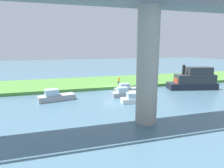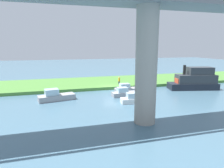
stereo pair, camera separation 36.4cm
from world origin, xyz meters
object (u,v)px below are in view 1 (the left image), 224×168
mooring_post (154,80)px  marker_buoy (142,121)px  houseboat_blue (55,96)px  motorboat_white (125,93)px  motorboat_red (136,99)px  bridge_pylon (147,67)px  skiff_small (127,89)px  pontoon_yellow (194,80)px  person_on_bank (119,80)px

mooring_post → marker_buoy: size_ratio=1.45×
houseboat_blue → mooring_post: bearing=-161.5°
motorboat_white → marker_buoy: 10.83m
motorboat_white → motorboat_red: bearing=92.6°
bridge_pylon → skiff_small: bridge_pylon is taller
mooring_post → motorboat_red: (8.26, 10.28, -0.38)m
pontoon_yellow → motorboat_red: size_ratio=2.07×
motorboat_red → marker_buoy: size_ratio=8.37×
houseboat_blue → motorboat_white: size_ratio=1.25×
mooring_post → skiff_small: bearing=29.7°
mooring_post → pontoon_yellow: pontoon_yellow is taller
houseboat_blue → motorboat_red: (-10.14, 4.13, -0.10)m
mooring_post → pontoon_yellow: bearing=132.4°
bridge_pylon → motorboat_red: bearing=-105.1°
bridge_pylon → person_on_bank: 17.91m
bridge_pylon → houseboat_blue: bearing=-52.3°
bridge_pylon → motorboat_white: bridge_pylon is taller
bridge_pylon → marker_buoy: bearing=32.3°
mooring_post → marker_buoy: (10.56, 17.27, -0.61)m
mooring_post → marker_buoy: 20.25m
person_on_bank → houseboat_blue: person_on_bank is taller
motorboat_white → skiff_small: 2.91m
mooring_post → pontoon_yellow: (-4.84, 5.30, 0.70)m
houseboat_blue → motorboat_white: (-9.98, 0.50, -0.09)m
motorboat_white → skiff_small: bearing=-116.6°
mooring_post → skiff_small: size_ratio=0.17×
motorboat_red → pontoon_yellow: bearing=-159.2°
skiff_small → bridge_pylon: bearing=77.2°
bridge_pylon → pontoon_yellow: (-14.89, -11.66, -3.94)m
motorboat_white → pontoon_yellow: bearing=-174.1°
bridge_pylon → skiff_small: (-2.94, -12.90, -4.99)m
bridge_pylon → motorboat_white: 11.57m
motorboat_red → marker_buoy: bearing=71.8°
motorboat_white → marker_buoy: size_ratio=8.24×
pontoon_yellow → motorboat_white: (13.26, 1.36, -1.07)m
bridge_pylon → pontoon_yellow: size_ratio=1.27×
pontoon_yellow → marker_buoy: (15.39, 11.97, -1.31)m
person_on_bank → motorboat_red: bearing=83.7°
person_on_bank → mooring_post: bearing=178.6°
pontoon_yellow → skiff_small: bearing=-5.9°
motorboat_red → skiff_small: (-1.14, -6.23, 0.02)m
bridge_pylon → mooring_post: bridge_pylon is taller
person_on_bank → marker_buoy: person_on_bank is taller
person_on_bank → mooring_post: person_on_bank is taller
person_on_bank → skiff_small: bearing=89.8°
motorboat_red → bridge_pylon: bearing=74.9°
pontoon_yellow → marker_buoy: 19.55m
houseboat_blue → pontoon_yellow: bearing=-177.9°
person_on_bank → marker_buoy: (3.46, 17.45, -0.95)m
skiff_small → motorboat_white: bearing=63.4°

